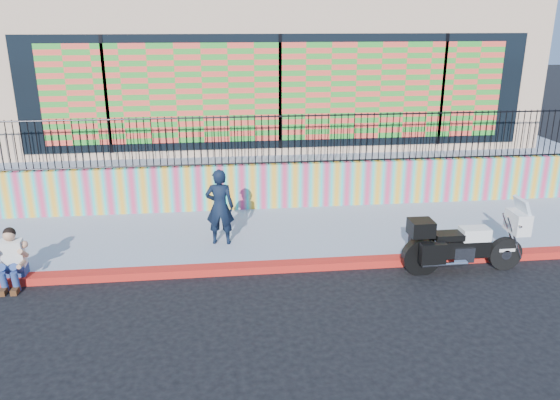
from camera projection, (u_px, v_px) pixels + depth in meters
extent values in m
plane|color=black|center=(305.00, 269.00, 10.54)|extent=(90.00, 90.00, 0.00)
cube|color=#A00B1E|center=(305.00, 265.00, 10.52)|extent=(16.00, 0.30, 0.15)
cube|color=gray|center=(293.00, 233.00, 12.07)|extent=(16.00, 3.00, 0.15)
cube|color=#D63865|center=(284.00, 186.00, 13.38)|extent=(16.00, 0.20, 1.10)
cube|color=gray|center=(265.00, 143.00, 18.21)|extent=(16.00, 10.00, 1.25)
cube|color=tan|center=(265.00, 63.00, 17.19)|extent=(14.00, 8.00, 4.00)
cube|color=black|center=(280.00, 92.00, 13.53)|extent=(12.60, 0.04, 2.80)
cube|color=#FD4B38|center=(280.00, 93.00, 13.50)|extent=(11.48, 0.02, 2.40)
cylinder|color=black|center=(505.00, 254.00, 10.44)|extent=(0.65, 0.14, 0.65)
cylinder|color=black|center=(421.00, 258.00, 10.26)|extent=(0.65, 0.14, 0.65)
cube|color=black|center=(464.00, 248.00, 10.29)|extent=(0.93, 0.27, 0.33)
cube|color=silver|center=(461.00, 252.00, 10.32)|extent=(0.39, 0.33, 0.29)
cube|color=silver|center=(475.00, 234.00, 10.23)|extent=(0.54, 0.31, 0.24)
cube|color=black|center=(448.00, 236.00, 10.18)|extent=(0.54, 0.33, 0.12)
cube|color=silver|center=(518.00, 222.00, 10.26)|extent=(0.29, 0.51, 0.41)
cube|color=silver|center=(522.00, 206.00, 10.16)|extent=(0.18, 0.45, 0.33)
cube|color=black|center=(421.00, 228.00, 10.06)|extent=(0.43, 0.41, 0.29)
cube|color=black|center=(433.00, 253.00, 9.92)|extent=(0.47, 0.18, 0.39)
cube|color=black|center=(421.00, 241.00, 10.48)|extent=(0.47, 0.18, 0.39)
cube|color=silver|center=(505.00, 249.00, 10.41)|extent=(0.31, 0.16, 0.06)
imported|color=black|center=(220.00, 207.00, 11.13)|extent=(0.63, 0.45, 1.59)
cube|color=navy|center=(17.00, 270.00, 9.95)|extent=(0.36, 0.28, 0.18)
cube|color=silver|center=(13.00, 253.00, 9.80)|extent=(0.38, 0.27, 0.54)
sphere|color=tan|center=(9.00, 235.00, 9.65)|extent=(0.21, 0.21, 0.21)
cube|color=#472814|center=(4.00, 291.00, 9.59)|extent=(0.11, 0.26, 0.10)
cube|color=#472814|center=(16.00, 290.00, 9.61)|extent=(0.11, 0.26, 0.10)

